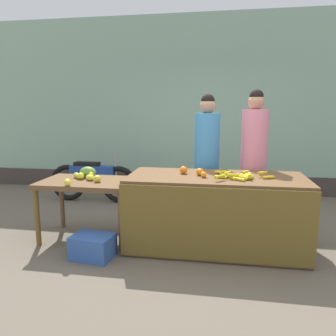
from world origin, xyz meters
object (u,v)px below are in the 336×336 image
Objects in this scene: vendor_woman_pink_shirt at (253,161)px; produce_sack at (164,202)px; vendor_woman_blue_shirt at (207,161)px; parked_motorcycle at (93,179)px; produce_crate at (93,247)px.

produce_sack is at bearing 171.49° from vendor_woman_pink_shirt.
vendor_woman_pink_shirt is (0.62, -0.05, 0.03)m from vendor_woman_blue_shirt.
parked_motorcycle reaches higher than produce_crate.
produce_crate is (0.85, -2.13, -0.27)m from parked_motorcycle.
produce_crate is at bearing -146.94° from vendor_woman_pink_shirt.
vendor_woman_blue_shirt is at bearing -12.64° from produce_sack.
parked_motorcycle is 3.64× the size of produce_crate.
parked_motorcycle is 2.31m from produce_crate.
vendor_woman_blue_shirt is 2.29m from parked_motorcycle.
vendor_woman_pink_shirt reaches higher than produce_crate.
vendor_woman_pink_shirt is 1.17× the size of parked_motorcycle.
parked_motorcycle is at bearing 111.84° from produce_crate.
produce_sack is at bearing 67.51° from produce_crate.
produce_sack is at bearing -28.90° from parked_motorcycle.
vendor_woman_blue_shirt reaches higher than produce_crate.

